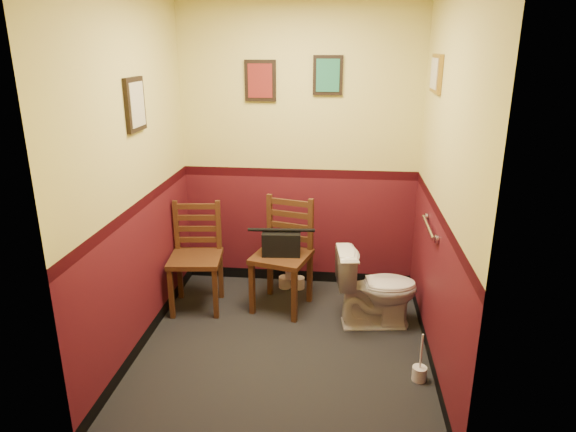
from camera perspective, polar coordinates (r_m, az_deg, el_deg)
The scene contains 16 objects.
floor at distance 4.17m, azimuth -0.39°, elevation -14.28°, with size 2.20×2.40×0.00m, color black.
wall_back at distance 4.78m, azimuth 1.25°, elevation 7.59°, with size 2.20×2.70×0.00m, color #4F111B.
wall_front at distance 2.49m, azimuth -3.64°, elevation -2.91°, with size 2.20×2.70×0.00m, color #4F111B.
wall_left at distance 3.90m, azimuth -16.76°, elevation 4.28°, with size 2.40×2.70×0.00m, color #4F111B.
wall_right at distance 3.66m, azimuth 16.97°, elevation 3.37°, with size 2.40×2.70×0.00m, color #4F111B.
grab_bar at distance 4.00m, azimuth 15.40°, elevation -1.21°, with size 0.05×0.56×0.06m.
framed_print_back_a at distance 4.73m, azimuth -3.09°, elevation 14.78°, with size 0.28×0.04×0.36m.
framed_print_back_b at distance 4.67m, azimuth 4.45°, elevation 15.32°, with size 0.26×0.04×0.34m.
framed_print_left at distance 3.90m, azimuth -16.60°, elevation 11.79°, with size 0.04×0.30×0.38m.
framed_print_right at distance 4.14m, azimuth 16.14°, elevation 14.97°, with size 0.04×0.34×0.28m.
toilet at distance 4.37m, azimuth 9.79°, elevation -7.90°, with size 0.38×0.68×0.67m, color white.
toilet_brush at distance 3.89m, azimuth 14.39°, elevation -16.50°, with size 0.10×0.10×0.37m.
chair_left at distance 4.62m, azimuth -10.16°, elevation -4.48°, with size 0.49×0.49×0.95m.
chair_right at distance 4.54m, azimuth -0.52°, elevation -4.32°, with size 0.57×0.57×0.99m.
handbag at distance 4.45m, azimuth -0.74°, elevation -3.03°, with size 0.34×0.19×0.24m.
tp_stack at distance 4.98m, azimuth 0.40°, elevation -6.07°, with size 0.25×0.15×0.44m.
Camera 1 is at (0.41, -3.48, 2.26)m, focal length 32.00 mm.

